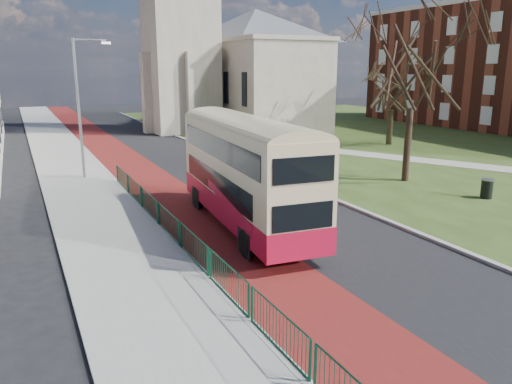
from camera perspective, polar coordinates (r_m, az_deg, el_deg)
ground at (r=16.33m, az=5.70°, el=-9.41°), size 160.00×160.00×0.00m
road_carriageway at (r=34.67m, az=-9.54°, el=3.06°), size 9.00×120.00×0.01m
bus_lane at (r=34.04m, az=-13.90°, el=2.64°), size 3.40×120.00×0.01m
pavement_west at (r=33.48m, az=-20.27°, el=2.09°), size 4.00×120.00×0.12m
kerb_west at (r=33.72m, az=-16.90°, el=2.44°), size 0.25×120.00×0.13m
kerb_east at (r=38.00m, az=-3.73°, el=4.26°), size 0.25×80.00×0.13m
grass_green at (r=48.98m, az=18.50°, el=5.71°), size 40.00×80.00×0.04m
footpath at (r=36.57m, az=24.71°, el=2.61°), size 18.84×32.82×0.03m
pedestrian_railing at (r=18.43m, az=-8.75°, el=-4.89°), size 0.07×24.00×1.12m
gothic_church at (r=55.12m, az=-4.00°, el=20.91°), size 16.38×18.00×40.00m
streetlamp at (r=31.00m, az=-19.38°, el=9.75°), size 2.13×0.18×8.00m
bus at (r=20.28m, az=-1.23°, el=2.80°), size 3.32×10.77×4.43m
winter_tree_near at (r=29.94m, az=17.68°, el=15.46°), size 7.76×7.76×10.85m
winter_tree_far at (r=44.46m, az=15.35°, el=12.05°), size 6.73×6.73×7.66m
litter_bin at (r=27.80m, az=24.88°, el=0.37°), size 0.80×0.80×1.00m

